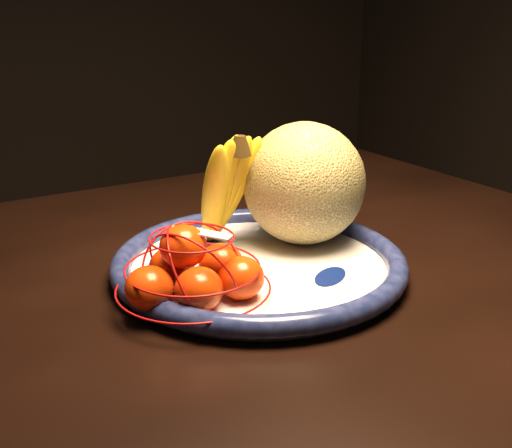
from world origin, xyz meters
name	(u,v)px	position (x,y,z in m)	size (l,w,h in m)	color
dining_table	(132,343)	(0.10, -0.12, 0.70)	(1.68, 1.13, 0.79)	black
fruit_bowl	(259,264)	(0.27, -0.15, 0.80)	(0.40, 0.40, 0.03)	white
cantaloupe	(304,183)	(0.37, -0.10, 0.89)	(0.18, 0.18, 0.18)	olive
banana_bunch	(224,186)	(0.25, -0.07, 0.90)	(0.11, 0.12, 0.18)	yellow
mandarin_bag	(194,272)	(0.16, -0.21, 0.84)	(0.23, 0.23, 0.12)	#FE2F07
price_tag	(201,232)	(0.17, -0.21, 0.89)	(0.07, 0.03, 0.00)	white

